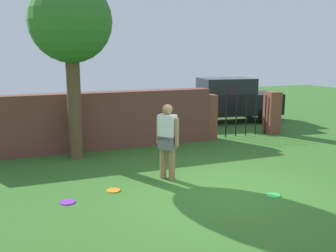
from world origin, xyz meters
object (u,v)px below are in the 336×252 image
at_px(person, 167,138).
at_px(frisbee_orange, 113,190).
at_px(tree, 71,24).
at_px(car, 226,100).
at_px(frisbee_green, 273,195).
at_px(frisbee_purple, 68,202).

distance_m(person, frisbee_orange, 1.56).
bearing_deg(tree, frisbee_orange, -83.24).
xyz_separation_m(car, frisbee_orange, (-5.94, -5.92, -0.85)).
distance_m(car, frisbee_green, 8.01).
height_order(tree, frisbee_orange, tree).
relative_size(frisbee_green, frisbee_purple, 1.00).
xyz_separation_m(tree, car, (6.26, 3.23, -2.49)).
bearing_deg(frisbee_green, frisbee_purple, 163.32).
relative_size(tree, frisbee_orange, 16.42).
xyz_separation_m(tree, person, (1.57, -2.40, -2.45)).
xyz_separation_m(frisbee_green, frisbee_orange, (-2.75, 1.38, 0.00)).
height_order(tree, frisbee_purple, tree).
bearing_deg(frisbee_orange, tree, 96.76).
height_order(car, frisbee_purple, car).
relative_size(car, frisbee_purple, 16.26).
distance_m(frisbee_green, frisbee_orange, 3.08).
height_order(car, frisbee_green, car).
xyz_separation_m(tree, frisbee_green, (3.07, -4.07, -3.34)).
height_order(person, frisbee_orange, person).
height_order(person, frisbee_purple, person).
bearing_deg(frisbee_green, person, 131.89).
bearing_deg(person, frisbee_green, -176.31).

